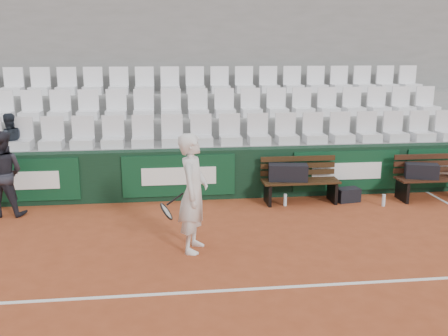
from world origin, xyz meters
TOP-DOWN VIEW (x-y plane):
  - ground at (0.00, 0.00)m, footprint 80.00×80.00m
  - court_baseline at (0.00, 0.00)m, footprint 18.00×0.06m
  - back_barrier at (0.07, 3.99)m, footprint 18.00×0.34m
  - grandstand_tier_front at (0.00, 4.62)m, footprint 18.00×0.95m
  - grandstand_tier_mid at (0.00, 5.58)m, footprint 18.00×0.95m
  - grandstand_tier_back at (0.00, 6.53)m, footprint 18.00×0.95m
  - grandstand_rear_wall at (0.00, 7.15)m, footprint 18.00×0.30m
  - seat_row_front at (0.00, 4.45)m, footprint 11.90×0.44m
  - seat_row_mid at (0.00, 5.40)m, footprint 11.90×0.44m
  - seat_row_back at (0.00, 6.35)m, footprint 11.90×0.44m
  - bench_left at (2.15, 3.47)m, footprint 1.50×0.56m
  - bench_right at (4.85, 3.35)m, footprint 1.50×0.56m
  - sports_bag_left at (1.90, 3.49)m, footprint 0.79×0.44m
  - sports_bag_right at (4.57, 3.36)m, footprint 0.68×0.46m
  - sports_bag_ground at (3.11, 3.43)m, footprint 0.48×0.34m
  - water_bottle_near at (1.81, 3.29)m, footprint 0.07×0.07m
  - water_bottle_far at (3.68, 3.05)m, footprint 0.07×0.07m
  - tennis_player at (-0.06, 1.36)m, footprint 0.79×0.74m
  - ball_kid at (-3.35, 3.37)m, footprint 0.81×0.66m
  - spectator_c at (-3.52, 4.50)m, footprint 0.69×0.63m

SIDE VIEW (x-z plane):
  - ground at x=0.00m, z-range 0.00..0.00m
  - court_baseline at x=0.00m, z-range 0.00..0.01m
  - water_bottle_near at x=1.81m, z-range 0.00..0.23m
  - water_bottle_far at x=3.68m, z-range 0.00..0.24m
  - sports_bag_ground at x=3.11m, z-range 0.00..0.27m
  - bench_left at x=2.15m, z-range 0.00..0.45m
  - bench_right at x=4.85m, z-range 0.00..0.45m
  - grandstand_tier_front at x=0.00m, z-range 0.00..1.00m
  - back_barrier at x=0.07m, z-range 0.00..1.00m
  - sports_bag_right at x=4.57m, z-range 0.45..0.74m
  - sports_bag_left at x=1.90m, z-range 0.45..0.77m
  - grandstand_tier_mid at x=0.00m, z-range 0.00..1.45m
  - ball_kid at x=-3.35m, z-range 0.00..1.55m
  - tennis_player at x=-0.06m, z-range 0.00..1.78m
  - grandstand_tier_back at x=0.00m, z-range 0.00..1.90m
  - seat_row_front at x=0.00m, z-range 1.00..1.63m
  - spectator_c at x=-3.52m, z-range 1.00..2.16m
  - seat_row_mid at x=0.00m, z-range 1.45..2.08m
  - grandstand_rear_wall at x=0.00m, z-range 0.00..4.40m
  - seat_row_back at x=0.00m, z-range 1.90..2.53m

